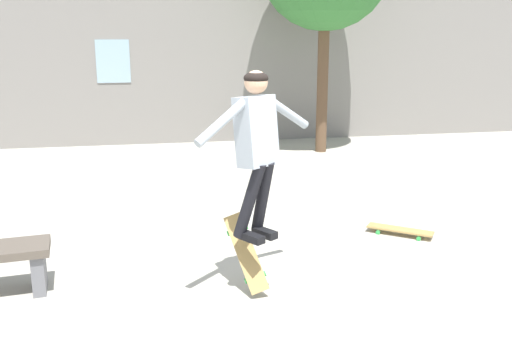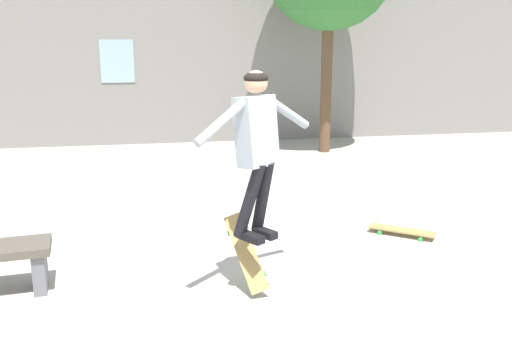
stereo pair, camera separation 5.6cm
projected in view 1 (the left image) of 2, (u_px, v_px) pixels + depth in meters
The scene contains 5 objects.
ground_plane at pixel (290, 305), 5.28m from camera, with size 40.00×40.00×0.00m, color #B2AD9E.
building_backdrop at pixel (205, 51), 12.54m from camera, with size 16.00×0.52×4.73m.
skater at pixel (256, 140), 5.13m from camera, with size 1.19×0.85×1.56m.
skateboard_flipping at pixel (246, 253), 5.49m from camera, with size 0.39×0.45×0.70m.
skateboard_resting at pixel (400, 230), 7.05m from camera, with size 0.75×0.63×0.08m.
Camera 1 is at (-1.18, -4.68, 2.50)m, focal length 40.00 mm.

